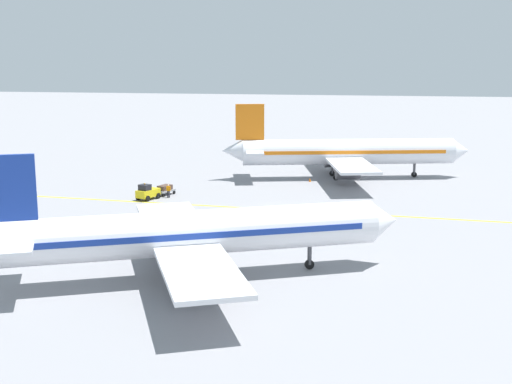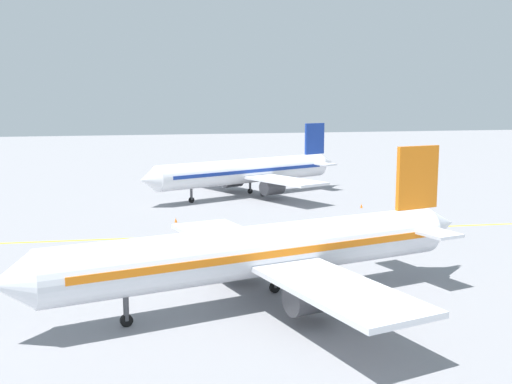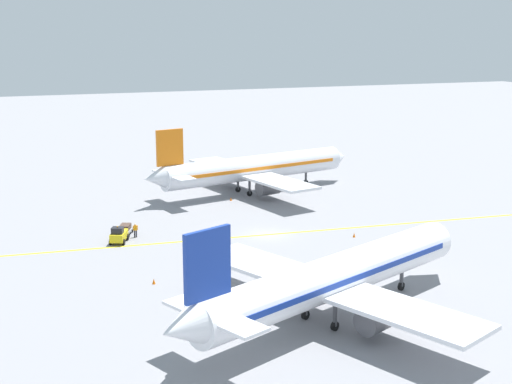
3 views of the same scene
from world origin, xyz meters
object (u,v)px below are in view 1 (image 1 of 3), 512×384
(airplane_adjacent_stand, at_px, (190,234))
(traffic_cone_far_edge, at_px, (110,227))
(traffic_cone_mid_apron, at_px, (363,220))
(baggage_tug_white, at_px, (147,192))
(traffic_cone_near_nose, at_px, (359,229))
(ground_crew_worker, at_px, (168,190))
(baggage_cart_trailing, at_px, (165,189))
(airplane_at_gate, at_px, (345,152))
(traffic_cone_by_wingtip, at_px, (310,180))

(airplane_adjacent_stand, height_order, traffic_cone_far_edge, airplane_adjacent_stand)
(traffic_cone_far_edge, bearing_deg, traffic_cone_mid_apron, 105.59)
(baggage_tug_white, bearing_deg, airplane_adjacent_stand, 23.99)
(airplane_adjacent_stand, xyz_separation_m, traffic_cone_near_nose, (-17.21, 13.14, -3.43))
(ground_crew_worker, relative_size, traffic_cone_far_edge, 3.05)
(baggage_cart_trailing, distance_m, traffic_cone_far_edge, 17.88)
(baggage_tug_white, distance_m, ground_crew_worker, 2.68)
(airplane_at_gate, relative_size, traffic_cone_near_nose, 64.09)
(airplane_at_gate, bearing_deg, traffic_cone_by_wingtip, -51.86)
(airplane_adjacent_stand, distance_m, traffic_cone_far_edge, 18.70)
(baggage_cart_trailing, xyz_separation_m, ground_crew_worker, (1.54, 0.91, 0.15))
(traffic_cone_near_nose, bearing_deg, airplane_at_gate, -175.13)
(ground_crew_worker, distance_m, traffic_cone_near_nose, 26.99)
(airplane_at_gate, height_order, ground_crew_worker, airplane_at_gate)
(airplane_at_gate, xyz_separation_m, traffic_cone_far_edge, (33.34, -22.68, -3.43))
(baggage_cart_trailing, bearing_deg, traffic_cone_far_edge, -2.09)
(baggage_tug_white, bearing_deg, traffic_cone_far_edge, 2.58)
(ground_crew_worker, xyz_separation_m, traffic_cone_near_nose, (12.96, 23.67, -0.63))
(airplane_at_gate, xyz_separation_m, ground_crew_worker, (17.02, -21.12, -2.80))
(baggage_tug_white, distance_m, traffic_cone_mid_apron, 27.41)
(ground_crew_worker, height_order, traffic_cone_near_nose, ground_crew_worker)
(baggage_cart_trailing, height_order, traffic_cone_by_wingtip, baggage_cart_trailing)
(airplane_at_gate, distance_m, baggage_cart_trailing, 27.08)
(airplane_at_gate, bearing_deg, baggage_tug_white, -51.60)
(baggage_tug_white, height_order, baggage_cart_trailing, baggage_tug_white)
(baggage_tug_white, bearing_deg, airplane_at_gate, 128.40)
(traffic_cone_by_wingtip, bearing_deg, traffic_cone_mid_apron, 18.71)
(baggage_tug_white, relative_size, traffic_cone_far_edge, 6.09)
(traffic_cone_near_nose, bearing_deg, ground_crew_worker, -118.69)
(baggage_tug_white, relative_size, traffic_cone_by_wingtip, 6.09)
(baggage_cart_trailing, bearing_deg, ground_crew_worker, 30.54)
(baggage_tug_white, height_order, traffic_cone_mid_apron, baggage_tug_white)
(baggage_tug_white, height_order, ground_crew_worker, baggage_tug_white)
(baggage_tug_white, xyz_separation_m, ground_crew_worker, (-1.48, 2.23, 0.01))
(baggage_cart_trailing, xyz_separation_m, traffic_cone_near_nose, (14.49, 24.58, -0.49))
(airplane_at_gate, distance_m, baggage_tug_white, 29.92)
(traffic_cone_mid_apron, distance_m, traffic_cone_far_edge, 26.61)
(baggage_tug_white, xyz_separation_m, traffic_cone_mid_apron, (7.68, 26.30, -0.63))
(baggage_tug_white, height_order, traffic_cone_far_edge, baggage_tug_white)
(traffic_cone_by_wingtip, bearing_deg, baggage_tug_white, -51.53)
(baggage_tug_white, bearing_deg, ground_crew_worker, 123.70)
(traffic_cone_mid_apron, bearing_deg, traffic_cone_far_edge, -74.41)
(airplane_adjacent_stand, height_order, traffic_cone_mid_apron, airplane_adjacent_stand)
(traffic_cone_mid_apron, height_order, traffic_cone_by_wingtip, same)
(airplane_adjacent_stand, bearing_deg, baggage_tug_white, -156.01)
(traffic_cone_near_nose, bearing_deg, baggage_tug_white, -113.89)
(airplane_adjacent_stand, height_order, traffic_cone_by_wingtip, airplane_adjacent_stand)
(traffic_cone_far_edge, bearing_deg, airplane_adjacent_stand, 41.13)
(traffic_cone_by_wingtip, distance_m, traffic_cone_far_edge, 34.71)
(baggage_tug_white, relative_size, traffic_cone_near_nose, 6.09)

